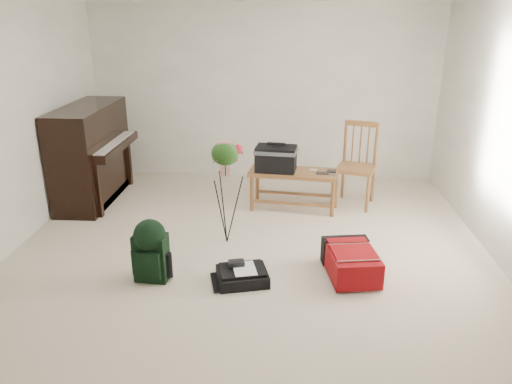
# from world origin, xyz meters

# --- Properties ---
(floor) EXTENTS (5.00, 5.50, 0.01)m
(floor) POSITION_xyz_m (0.00, 0.00, 0.00)
(floor) COLOR beige
(floor) RESTS_ON ground
(wall_back) EXTENTS (5.00, 0.04, 2.50)m
(wall_back) POSITION_xyz_m (0.00, 2.75, 1.25)
(wall_back) COLOR beige
(wall_back) RESTS_ON floor
(piano) EXTENTS (0.71, 1.50, 1.25)m
(piano) POSITION_xyz_m (-2.19, 1.60, 0.60)
(piano) COLOR black
(piano) RESTS_ON floor
(bench) EXTENTS (1.16, 0.57, 0.86)m
(bench) POSITION_xyz_m (0.30, 1.42, 0.61)
(bench) COLOR brown
(bench) RESTS_ON floor
(dining_chair) EXTENTS (0.58, 0.58, 1.07)m
(dining_chair) POSITION_xyz_m (1.24, 1.65, 0.52)
(dining_chair) COLOR brown
(dining_chair) RESTS_ON floor
(red_suitcase) EXTENTS (0.53, 0.71, 0.28)m
(red_suitcase) POSITION_xyz_m (1.00, -0.20, 0.15)
(red_suitcase) COLOR #A00618
(red_suitcase) RESTS_ON floor
(black_duffel) EXTENTS (0.54, 0.47, 0.19)m
(black_duffel) POSITION_xyz_m (-0.03, -0.43, 0.07)
(black_duffel) COLOR black
(black_duffel) RESTS_ON floor
(green_backpack) EXTENTS (0.32, 0.30, 0.61)m
(green_backpack) POSITION_xyz_m (-0.88, -0.44, 0.33)
(green_backpack) COLOR black
(green_backpack) RESTS_ON floor
(flower_stand) EXTENTS (0.38, 0.38, 1.17)m
(flower_stand) POSITION_xyz_m (-0.27, 0.41, 0.57)
(flower_stand) COLOR black
(flower_stand) RESTS_ON floor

